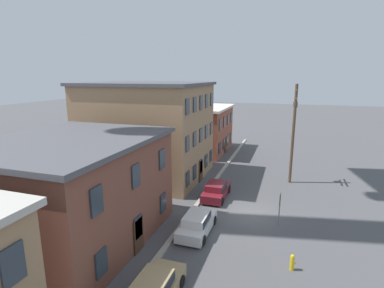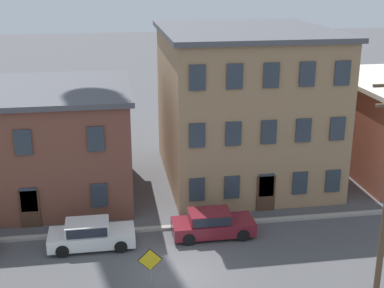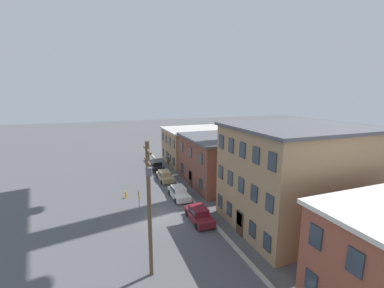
# 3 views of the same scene
# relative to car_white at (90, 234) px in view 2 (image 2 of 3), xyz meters

# --- Properties ---
(ground_plane) EXTENTS (200.00, 200.00, 0.00)m
(ground_plane) POSITION_rel_car_white_xyz_m (4.02, -3.18, -0.75)
(ground_plane) COLOR #4C4C4F
(kerb_strip) EXTENTS (56.00, 0.36, 0.16)m
(kerb_strip) POSITION_rel_car_white_xyz_m (4.02, 1.32, -0.67)
(kerb_strip) COLOR #9E998E
(kerb_strip) RESTS_ON ground_plane
(apartment_midblock) EXTENTS (11.93, 9.81, 6.93)m
(apartment_midblock) POSITION_rel_car_white_xyz_m (-3.32, 7.47, 2.73)
(apartment_midblock) COLOR brown
(apartment_midblock) RESTS_ON ground_plane
(apartment_far) EXTENTS (10.82, 12.21, 10.08)m
(apartment_far) POSITION_rel_car_white_xyz_m (10.18, 8.67, 4.30)
(apartment_far) COLOR #9E7A56
(apartment_far) RESTS_ON ground_plane
(car_white) EXTENTS (4.40, 1.92, 1.43)m
(car_white) POSITION_rel_car_white_xyz_m (0.00, 0.00, 0.00)
(car_white) COLOR silver
(car_white) RESTS_ON ground_plane
(car_maroon) EXTENTS (4.40, 1.92, 1.43)m
(car_maroon) POSITION_rel_car_white_xyz_m (6.42, 0.20, 0.00)
(car_maroon) COLOR maroon
(car_maroon) RESTS_ON ground_plane
(caution_sign) EXTENTS (1.06, 0.08, 2.65)m
(caution_sign) POSITION_rel_car_white_xyz_m (2.67, -5.40, 1.03)
(caution_sign) COLOR slate
(caution_sign) RESTS_ON ground_plane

